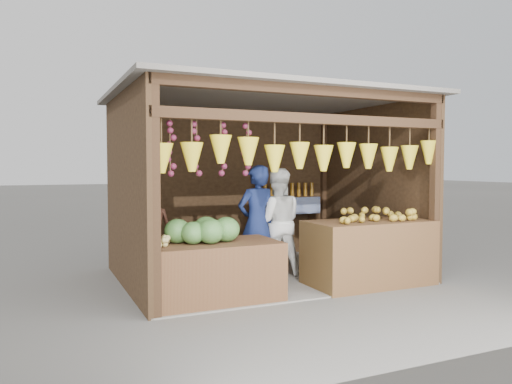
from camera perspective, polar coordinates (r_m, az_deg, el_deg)
ground at (r=7.54m, az=0.82°, el=-9.50°), size 80.00×80.00×0.00m
stall_structure at (r=7.31m, az=0.73°, el=3.26°), size 4.30×3.30×2.66m
back_shelf at (r=9.01m, az=3.43°, el=-1.84°), size 1.25×0.32×1.32m
counter_left at (r=6.10m, az=-4.90°, el=-9.07°), size 1.58×0.85×0.72m
counter_right at (r=7.08m, az=12.77°, el=-6.77°), size 1.72×0.85×0.88m
stool at (r=7.04m, az=-11.72°, el=-9.27°), size 0.31×0.31×0.29m
man_standing at (r=7.09m, az=0.08°, el=-3.56°), size 0.64×0.46×1.64m
woman_standing at (r=7.36m, az=2.40°, el=-3.49°), size 0.93×0.83×1.60m
vendor_seated at (r=6.93m, az=-11.78°, el=-3.82°), size 0.52×0.34×1.06m
melon_pile at (r=6.00m, az=-5.87°, el=-4.26°), size 1.00×0.50×0.32m
tanfruit_pile at (r=5.81m, az=-10.66°, el=-5.48°), size 0.34×0.40×0.13m
mango_pile at (r=7.00m, az=13.31°, el=-2.33°), size 1.40×0.64×0.22m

